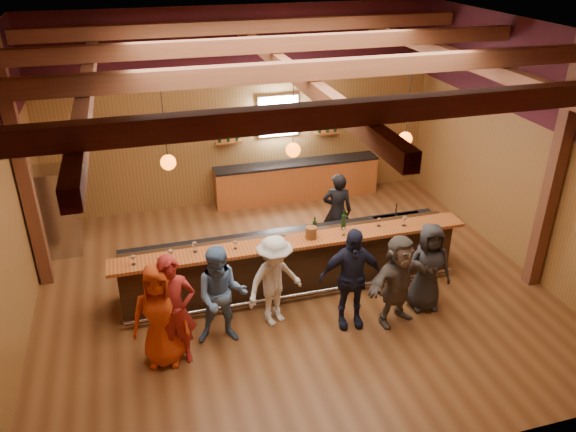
{
  "coord_description": "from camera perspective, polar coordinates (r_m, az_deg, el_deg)",
  "views": [
    {
      "loc": [
        -2.43,
        -8.24,
        5.87
      ],
      "look_at": [
        0.0,
        0.3,
        1.35
      ],
      "focal_mm": 35.0,
      "sensor_mm": 36.0,
      "label": 1
    }
  ],
  "objects": [
    {
      "name": "customer_orange",
      "position": [
        8.55,
        -12.83,
        -9.81
      ],
      "size": [
        0.92,
        0.69,
        1.69
      ],
      "primitive_type": "imported",
      "rotation": [
        0.0,
        0.0,
        -0.19
      ],
      "color": "#C33D12",
      "rests_on": "ground"
    },
    {
      "name": "bar_counter",
      "position": [
        10.25,
        0.32,
        -4.49
      ],
      "size": [
        6.3,
        1.07,
        1.11
      ],
      "color": "black",
      "rests_on": "ground"
    },
    {
      "name": "window",
      "position": [
        13.17,
        -1.02,
        10.12
      ],
      "size": [
        0.95,
        0.09,
        0.95
      ],
      "color": "silver",
      "rests_on": "room"
    },
    {
      "name": "customer_white",
      "position": [
        9.16,
        -1.36,
        -6.62
      ],
      "size": [
        1.19,
        0.94,
        1.61
      ],
      "primitive_type": "imported",
      "rotation": [
        0.0,
        0.0,
        0.39
      ],
      "color": "silver",
      "rests_on": "ground"
    },
    {
      "name": "room",
      "position": [
        9.04,
        0.43,
        9.89
      ],
      "size": [
        9.04,
        9.0,
        4.52
      ],
      "color": "brown",
      "rests_on": "ground"
    },
    {
      "name": "wine_shelves",
      "position": [
        13.24,
        -0.93,
        8.26
      ],
      "size": [
        3.0,
        0.18,
        0.3
      ],
      "color": "#96451B",
      "rests_on": "room"
    },
    {
      "name": "ice_bucket",
      "position": [
        9.71,
        2.37,
        -1.7
      ],
      "size": [
        0.19,
        0.19,
        0.21
      ],
      "primitive_type": "cylinder",
      "color": "brown",
      "rests_on": "bar_counter"
    },
    {
      "name": "glass_h",
      "position": [
        10.3,
        11.77,
        -0.29
      ],
      "size": [
        0.09,
        0.09,
        0.2
      ],
      "color": "silver",
      "rests_on": "bar_counter"
    },
    {
      "name": "glass_c",
      "position": [
        9.4,
        -9.49,
        -2.89
      ],
      "size": [
        0.09,
        0.09,
        0.19
      ],
      "color": "silver",
      "rests_on": "bar_counter"
    },
    {
      "name": "pendant_lights",
      "position": [
        9.15,
        0.52,
        6.77
      ],
      "size": [
        4.24,
        0.24,
        1.37
      ],
      "color": "black",
      "rests_on": "room"
    },
    {
      "name": "glass_e",
      "position": [
        9.59,
        -0.4,
        -1.99
      ],
      "size": [
        0.07,
        0.07,
        0.16
      ],
      "color": "silver",
      "rests_on": "bar_counter"
    },
    {
      "name": "customer_denim",
      "position": [
        8.81,
        -6.77,
        -8.06
      ],
      "size": [
        0.92,
        0.77,
        1.69
      ],
      "primitive_type": "imported",
      "rotation": [
        0.0,
        0.0,
        -0.17
      ],
      "color": "#557BAB",
      "rests_on": "ground"
    },
    {
      "name": "framed_pictures",
      "position": [
        13.39,
        2.64,
        10.6
      ],
      "size": [
        5.35,
        0.05,
        0.45
      ],
      "color": "black",
      "rests_on": "room"
    },
    {
      "name": "glass_g",
      "position": [
        10.22,
        9.26,
        -0.42
      ],
      "size": [
        0.07,
        0.07,
        0.17
      ],
      "color": "silver",
      "rests_on": "bar_counter"
    },
    {
      "name": "stainless_fridge",
      "position": [
        12.04,
        -22.33,
        0.44
      ],
      "size": [
        0.7,
        0.7,
        1.8
      ],
      "primitive_type": "cube",
      "color": "silver",
      "rests_on": "ground"
    },
    {
      "name": "customer_dark",
      "position": [
        9.8,
        14.02,
        -5.06
      ],
      "size": [
        0.84,
        0.61,
        1.6
      ],
      "primitive_type": "imported",
      "rotation": [
        0.0,
        0.0,
        -0.13
      ],
      "color": "#262628",
      "rests_on": "ground"
    },
    {
      "name": "bartender",
      "position": [
        11.38,
        5.01,
        0.49
      ],
      "size": [
        0.69,
        0.55,
        1.63
      ],
      "primitive_type": "imported",
      "rotation": [
        0.0,
        0.0,
        2.83
      ],
      "color": "black",
      "rests_on": "ground"
    },
    {
      "name": "bottle_b",
      "position": [
        10.01,
        5.68,
        -0.6
      ],
      "size": [
        0.08,
        0.08,
        0.38
      ],
      "color": "black",
      "rests_on": "bar_counter"
    },
    {
      "name": "glass_f",
      "position": [
        9.83,
        5.71,
        -1.38
      ],
      "size": [
        0.07,
        0.07,
        0.16
      ],
      "color": "silver",
      "rests_on": "bar_counter"
    },
    {
      "name": "glass_a",
      "position": [
        9.27,
        -15.49,
        -4.1
      ],
      "size": [
        0.08,
        0.08,
        0.18
      ],
      "color": "silver",
      "rests_on": "bar_counter"
    },
    {
      "name": "glass_b",
      "position": [
        9.25,
        -11.86,
        -3.6
      ],
      "size": [
        0.09,
        0.09,
        0.2
      ],
      "color": "silver",
      "rests_on": "bar_counter"
    },
    {
      "name": "back_bar_cabinet",
      "position": [
        13.61,
        0.91,
        3.64
      ],
      "size": [
        4.0,
        0.52,
        0.95
      ],
      "color": "#96451B",
      "rests_on": "ground"
    },
    {
      "name": "customer_brown",
      "position": [
        9.35,
        11.12,
        -6.41
      ],
      "size": [
        1.56,
        0.91,
        1.61
      ],
      "primitive_type": "imported",
      "rotation": [
        0.0,
        0.0,
        0.31
      ],
      "color": "#5F554C",
      "rests_on": "ground"
    },
    {
      "name": "customer_navy",
      "position": [
        9.12,
        6.41,
        -6.29
      ],
      "size": [
        1.1,
        0.58,
        1.79
      ],
      "primitive_type": "imported",
      "rotation": [
        0.0,
        0.0,
        -0.14
      ],
      "color": "#1A1E35",
      "rests_on": "ground"
    },
    {
      "name": "customer_redvest",
      "position": [
        8.49,
        -11.53,
        -9.45
      ],
      "size": [
        0.66,
        0.44,
        1.82
      ],
      "primitive_type": "imported",
      "rotation": [
        0.0,
        0.0,
        -0.0
      ],
      "color": "maroon",
      "rests_on": "ground"
    },
    {
      "name": "glass_d",
      "position": [
        9.41,
        -5.39,
        -2.71
      ],
      "size": [
        0.07,
        0.07,
        0.17
      ],
      "color": "silver",
      "rests_on": "bar_counter"
    },
    {
      "name": "bottle_a",
      "position": [
        9.8,
        2.72,
        -1.23
      ],
      "size": [
        0.08,
        0.08,
        0.35
      ],
      "color": "black",
      "rests_on": "bar_counter"
    }
  ]
}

